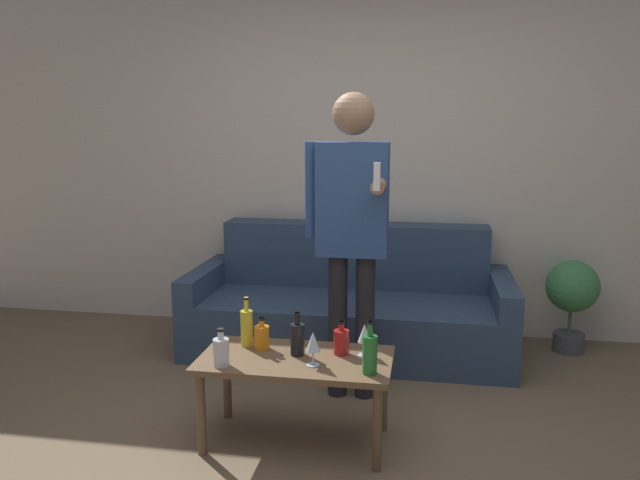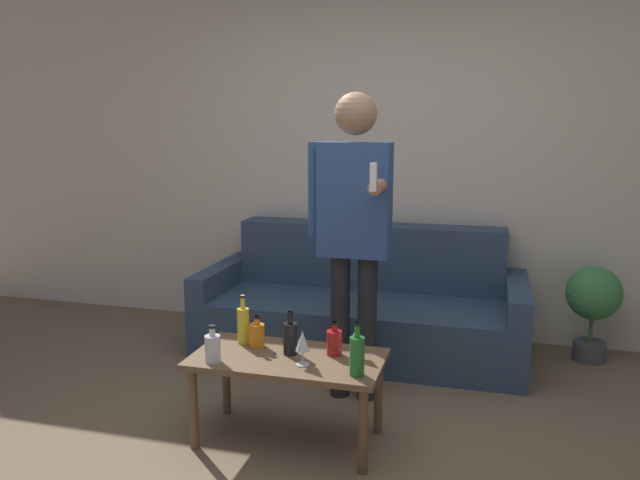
# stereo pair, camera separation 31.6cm
# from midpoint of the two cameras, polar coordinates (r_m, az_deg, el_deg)

# --- Properties ---
(wall_back) EXTENTS (8.00, 0.06, 2.70)m
(wall_back) POSITION_cam_midpoint_polar(r_m,az_deg,el_deg) (4.65, 3.09, 7.97)
(wall_back) COLOR beige
(wall_back) RESTS_ON ground_plane
(couch) EXTENTS (2.19, 0.91, 0.85)m
(couch) POSITION_cam_midpoint_polar(r_m,az_deg,el_deg) (4.40, 0.68, -6.12)
(couch) COLOR #334760
(couch) RESTS_ON ground_plane
(coffee_table) EXTENTS (0.94, 0.49, 0.44)m
(coffee_table) POSITION_cam_midpoint_polar(r_m,az_deg,el_deg) (3.12, -5.21, -11.65)
(coffee_table) COLOR brown
(coffee_table) RESTS_ON ground_plane
(bottle_orange) EXTENTS (0.07, 0.07, 0.25)m
(bottle_orange) POSITION_cam_midpoint_polar(r_m,az_deg,el_deg) (2.87, 1.39, -10.35)
(bottle_orange) COLOR #23752D
(bottle_orange) RESTS_ON coffee_table
(bottle_green) EXTENTS (0.08, 0.08, 0.16)m
(bottle_green) POSITION_cam_midpoint_polar(r_m,az_deg,el_deg) (3.21, -8.19, -8.76)
(bottle_green) COLOR orange
(bottle_green) RESTS_ON coffee_table
(bottle_dark) EXTENTS (0.06, 0.06, 0.26)m
(bottle_dark) POSITION_cam_midpoint_polar(r_m,az_deg,el_deg) (3.25, -9.53, -7.86)
(bottle_dark) COLOR yellow
(bottle_dark) RESTS_ON coffee_table
(bottle_yellow) EXTENTS (0.07, 0.07, 0.22)m
(bottle_yellow) POSITION_cam_midpoint_polar(r_m,az_deg,el_deg) (3.10, -5.04, -8.98)
(bottle_yellow) COLOR black
(bottle_yellow) RESTS_ON coffee_table
(bottle_red) EXTENTS (0.08, 0.08, 0.18)m
(bottle_red) POSITION_cam_midpoint_polar(r_m,az_deg,el_deg) (3.02, -12.05, -9.96)
(bottle_red) COLOR silver
(bottle_red) RESTS_ON coffee_table
(bottle_clear) EXTENTS (0.08, 0.08, 0.17)m
(bottle_clear) POSITION_cam_midpoint_polar(r_m,az_deg,el_deg) (3.11, -1.03, -9.26)
(bottle_clear) COLOR #B21E1E
(bottle_clear) RESTS_ON coffee_table
(wine_glass_near) EXTENTS (0.07, 0.07, 0.16)m
(wine_glass_near) POSITION_cam_midpoint_polar(r_m,az_deg,el_deg) (3.07, 1.13, -8.65)
(wine_glass_near) COLOR silver
(wine_glass_near) RESTS_ON coffee_table
(wine_glass_far) EXTENTS (0.07, 0.07, 0.17)m
(wine_glass_far) POSITION_cam_midpoint_polar(r_m,az_deg,el_deg) (2.96, -3.75, -9.38)
(wine_glass_far) COLOR silver
(wine_glass_far) RESTS_ON coffee_table
(person_standing_front) EXTENTS (0.47, 0.44, 1.73)m
(person_standing_front) POSITION_cam_midpoint_polar(r_m,az_deg,el_deg) (3.45, 0.28, 1.85)
(person_standing_front) COLOR #232328
(person_standing_front) RESTS_ON ground_plane
(potted_plant) EXTENTS (0.36, 0.36, 0.64)m
(potted_plant) POSITION_cam_midpoint_polar(r_m,az_deg,el_deg) (4.57, 20.25, -4.57)
(potted_plant) COLOR #4C4C51
(potted_plant) RESTS_ON ground_plane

